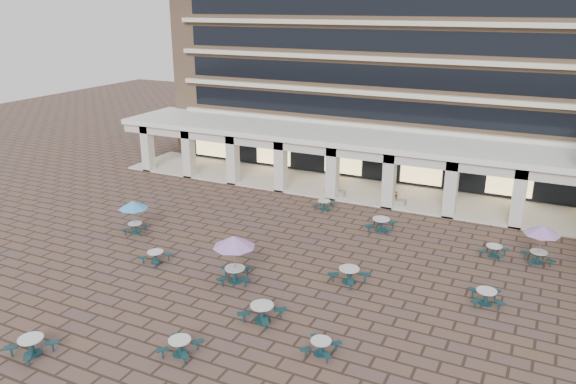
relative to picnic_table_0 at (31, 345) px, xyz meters
name	(u,v)px	position (x,y,z in m)	size (l,w,h in m)	color
ground	(283,273)	(6.07, 11.00, -0.46)	(120.00, 120.00, 0.00)	brown
apartment_building	(415,16)	(6.07, 36.47, 12.14)	(40.00, 15.50, 25.20)	#997556
retail_arcade	(371,155)	(6.07, 25.80, 2.54)	(42.00, 6.60, 4.40)	white
picnic_table_0	(31,345)	(0.00, 0.00, 0.00)	(1.83, 1.83, 0.76)	#14353C
picnic_table_1	(180,345)	(5.47, 2.65, -0.04)	(1.67, 1.67, 0.70)	#14353C
picnic_table_2	(262,311)	(7.28, 6.38, 0.03)	(1.98, 1.98, 0.81)	#14353C
picnic_table_3	(321,346)	(10.66, 5.17, -0.07)	(1.47, 1.47, 0.65)	#14353C
picnic_table_4	(133,206)	(-4.76, 11.97, 1.33)	(1.82, 1.82, 2.10)	#14353C
picnic_table_5	(156,256)	(-0.91, 9.11, -0.06)	(1.59, 1.59, 0.67)	#14353C
picnic_table_6	(234,243)	(4.23, 9.09, 1.71)	(2.20, 2.20, 2.55)	#14353C
picnic_table_7	(486,296)	(16.22, 12.36, -0.02)	(1.90, 1.90, 0.73)	#14353C
picnic_table_9	(349,274)	(9.56, 11.59, 0.02)	(2.15, 2.15, 0.80)	#14353C
picnic_table_10	(381,224)	(9.02, 18.99, 0.03)	(1.87, 1.87, 0.82)	#14353C
picnic_table_11	(542,231)	(18.22, 18.29, 1.44)	(1.93, 1.93, 2.23)	#14353C
picnic_table_12	(324,204)	(4.31, 21.00, -0.06)	(1.48, 1.48, 0.66)	#14353C
picnic_table_13	(494,250)	(15.91, 18.11, -0.06)	(1.69, 1.69, 0.66)	#14353C
planter_left	(335,190)	(4.01, 23.90, 0.02)	(1.50, 0.60, 1.23)	#989792
planter_right	(395,200)	(8.56, 23.90, -0.02)	(1.50, 0.73, 1.17)	#989792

